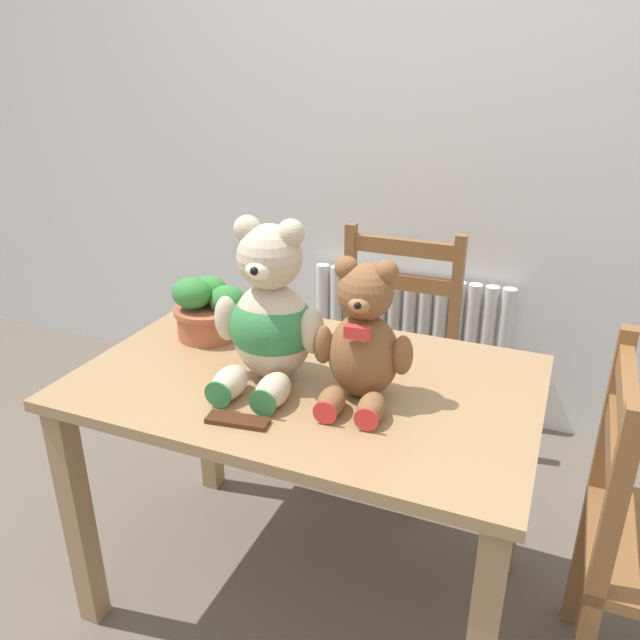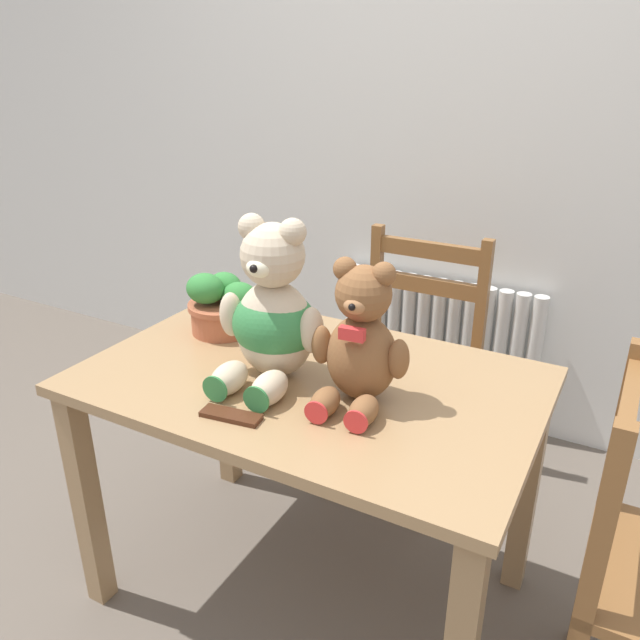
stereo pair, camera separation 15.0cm
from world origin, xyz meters
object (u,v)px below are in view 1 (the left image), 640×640
object	(u,v)px
potted_plant	(209,309)
chocolate_bar	(238,421)
teddy_bear_right	(363,341)
teddy_bear_left	(270,318)
wooden_chair_behind	(387,356)

from	to	relation	value
potted_plant	chocolate_bar	distance (m)	0.50
teddy_bear_right	teddy_bear_left	bearing A→B (deg)	-5.61
teddy_bear_right	chocolate_bar	size ratio (longest dim) A/B	2.42
teddy_bear_left	teddy_bear_right	size ratio (longest dim) A/B	1.20
wooden_chair_behind	teddy_bear_left	distance (m)	0.89
wooden_chair_behind	chocolate_bar	size ratio (longest dim) A/B	6.29
teddy_bear_right	wooden_chair_behind	bearing A→B (deg)	-83.63
teddy_bear_left	chocolate_bar	bearing A→B (deg)	93.23
wooden_chair_behind	potted_plant	xyz separation A→B (m)	(-0.37, -0.61, 0.36)
potted_plant	teddy_bear_right	bearing A→B (deg)	-17.42
chocolate_bar	teddy_bear_right	bearing A→B (deg)	45.08
teddy_bear_right	chocolate_bar	distance (m)	0.34
wooden_chair_behind	teddy_bear_right	bearing A→B (deg)	101.39
teddy_bear_left	chocolate_bar	size ratio (longest dim) A/B	2.92
potted_plant	chocolate_bar	size ratio (longest dim) A/B	1.52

